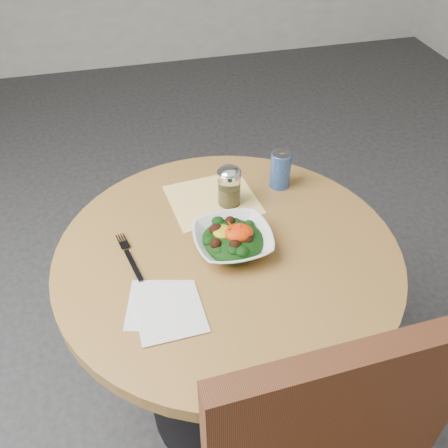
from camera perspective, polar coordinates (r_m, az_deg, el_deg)
The scene contains 8 objects.
ground at distance 1.90m, azimuth 0.34°, elevation -19.64°, with size 6.00×6.00×0.00m, color #29292B.
table at distance 1.44m, azimuth 0.42°, elevation -8.81°, with size 0.90×0.90×0.75m.
cloth_napkin at distance 1.46m, azimuth -1.28°, elevation 2.79°, with size 0.24×0.22×0.00m, color #EFAA0C.
paper_napkins at distance 1.17m, azimuth -6.73°, elevation -9.61°, with size 0.19×0.20×0.00m.
salad_bowl at distance 1.29m, azimuth 1.03°, elevation -1.80°, with size 0.20×0.20×0.08m.
fork at distance 1.30m, azimuth -10.82°, elevation -3.49°, with size 0.05×0.18×0.00m.
spice_shaker at distance 1.41m, azimuth 0.60°, elevation 4.31°, with size 0.07×0.07×0.12m.
beverage_can at distance 1.49m, azimuth 6.47°, elevation 6.21°, with size 0.06×0.06×0.12m.
Camera 1 is at (-0.24, -0.90, 1.65)m, focal length 40.00 mm.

